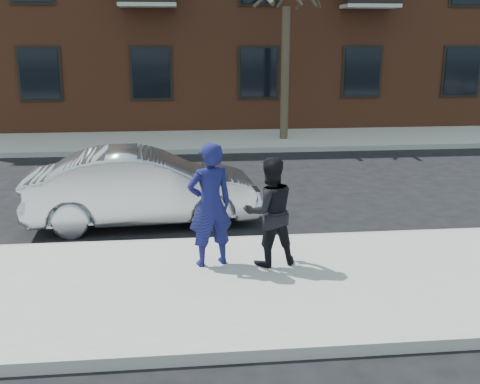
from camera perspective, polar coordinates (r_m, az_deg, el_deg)
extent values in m
plane|color=black|center=(8.13, -13.56, -9.70)|extent=(100.00, 100.00, 0.00)
cube|color=#989690|center=(7.87, -13.82, -9.97)|extent=(50.00, 3.50, 0.15)
cube|color=#999691|center=(9.52, -12.42, -5.36)|extent=(50.00, 0.10, 0.15)
cube|color=#989690|center=(18.88, -9.30, 5.06)|extent=(50.00, 3.50, 0.15)
cube|color=#999691|center=(17.12, -9.62, 3.99)|extent=(50.00, 0.10, 0.15)
cube|color=black|center=(20.47, 1.90, 12.03)|extent=(1.30, 0.06, 1.70)
cube|color=black|center=(22.78, 21.61, 11.33)|extent=(1.30, 0.06, 1.70)
cylinder|color=#352A1F|center=(18.65, 4.60, 11.82)|extent=(0.26, 0.26, 4.20)
imported|color=#B7BABF|center=(10.61, -9.73, 0.49)|extent=(4.36, 1.79, 1.41)
imported|color=navy|center=(8.10, -3.06, -1.31)|extent=(0.76, 0.61, 1.83)
cube|color=black|center=(8.20, -3.93, 1.07)|extent=(0.10, 0.14, 0.08)
imported|color=black|center=(8.15, 3.02, -1.99)|extent=(0.88, 0.74, 1.61)
cube|color=black|center=(8.19, 1.65, 0.32)|extent=(0.11, 0.15, 0.06)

